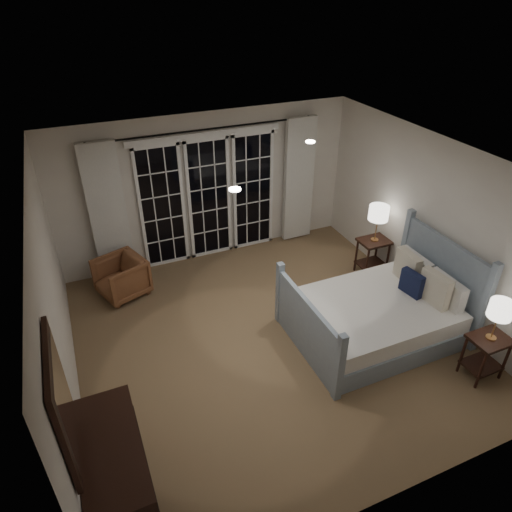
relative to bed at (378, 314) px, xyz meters
name	(u,v)px	position (x,y,z in m)	size (l,w,h in m)	color
floor	(269,338)	(-1.42, 0.47, -0.32)	(5.00, 5.00, 0.00)	brown
ceiling	(273,166)	(-1.42, 0.47, 2.18)	(5.00, 5.00, 0.00)	white
wall_left	(56,313)	(-3.92, 0.47, 0.93)	(0.02, 5.00, 2.50)	silver
wall_right	(430,225)	(1.08, 0.47, 0.93)	(0.02, 5.00, 2.50)	silver
wall_back	(208,188)	(-1.42, 2.97, 0.93)	(5.00, 0.02, 2.50)	silver
wall_front	(401,416)	(-1.42, -2.03, 0.93)	(5.00, 0.02, 2.50)	silver
french_doors	(209,197)	(-1.42, 2.93, 0.77)	(2.50, 0.04, 2.20)	black
curtain_rod	(206,129)	(-1.42, 2.87, 1.93)	(0.03, 0.03, 3.50)	black
curtain_left	(108,214)	(-3.07, 2.85, 0.83)	(0.55, 0.10, 2.25)	silver
curtain_right	(299,181)	(0.23, 2.85, 0.83)	(0.55, 0.10, 2.25)	silver
downlight_a	(310,142)	(-0.62, 1.07, 2.17)	(0.12, 0.12, 0.01)	white
downlight_b	(235,189)	(-2.02, 0.07, 2.17)	(0.12, 0.12, 0.01)	white
bed	(378,314)	(0.00, 0.00, 0.00)	(2.17, 1.55, 1.26)	gray
nightstand_left	(486,351)	(0.71, -1.17, 0.07)	(0.46, 0.37, 0.60)	black
nightstand_right	(373,251)	(0.81, 1.28, 0.09)	(0.48, 0.38, 0.62)	black
lamp_left	(501,310)	(0.71, -1.17, 0.71)	(0.28, 0.28, 0.53)	tan
lamp_right	(379,213)	(0.81, 1.28, 0.79)	(0.31, 0.31, 0.61)	tan
armchair	(121,277)	(-3.08, 2.31, -0.01)	(0.67, 0.69, 0.62)	brown
dresser	(118,478)	(-3.65, -1.10, 0.12)	(0.54, 1.26, 0.89)	black
mirror	(62,403)	(-3.88, -1.10, 1.23)	(0.05, 0.85, 1.00)	black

